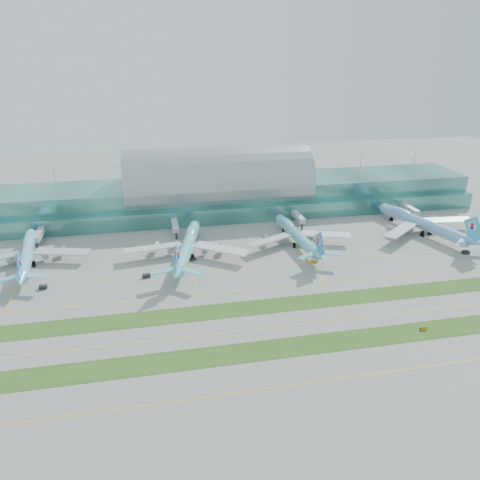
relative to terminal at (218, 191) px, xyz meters
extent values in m
plane|color=gray|center=(-0.01, -128.79, -14.23)|extent=(700.00, 700.00, 0.00)
cube|color=#3D7A75|center=(-0.01, 1.21, -4.23)|extent=(340.00, 42.00, 20.00)
cube|color=#3D7A75|center=(-0.01, -22.79, -9.23)|extent=(340.00, 8.00, 10.00)
ellipsoid|color=#9EA5A8|center=(-0.01, 1.21, 5.77)|extent=(340.00, 46.20, 16.17)
cylinder|color=white|center=(-0.01, 1.21, 13.77)|extent=(0.80, 0.80, 16.00)
cube|color=#B2B7B7|center=(-106.01, -33.79, -8.73)|extent=(3.50, 22.00, 3.00)
cylinder|color=black|center=(-106.01, -43.79, -12.23)|extent=(1.00, 1.00, 4.00)
cube|color=#B2B7B7|center=(-31.01, -33.79, -8.73)|extent=(3.50, 22.00, 3.00)
cylinder|color=black|center=(-31.01, -43.79, -12.23)|extent=(1.00, 1.00, 4.00)
cube|color=#B2B7B7|center=(43.99, -33.79, -8.73)|extent=(3.50, 22.00, 3.00)
cylinder|color=black|center=(43.99, -43.79, -12.23)|extent=(1.00, 1.00, 4.00)
cube|color=#B2B7B7|center=(118.99, -33.79, -8.73)|extent=(3.50, 22.00, 3.00)
cylinder|color=black|center=(118.99, -43.79, -12.23)|extent=(1.00, 1.00, 4.00)
cube|color=#2D591E|center=(-0.01, -156.79, -14.19)|extent=(420.00, 12.00, 0.08)
cube|color=#2D591E|center=(-0.01, -126.79, -14.19)|extent=(420.00, 12.00, 0.08)
cube|color=yellow|center=(-0.01, -176.79, -14.22)|extent=(420.00, 0.35, 0.01)
cube|color=yellow|center=(-0.01, -142.79, -14.22)|extent=(420.00, 0.35, 0.01)
cube|color=yellow|center=(-0.01, -110.79, -14.22)|extent=(420.00, 0.35, 0.01)
cube|color=yellow|center=(-0.01, -88.79, -14.22)|extent=(420.00, 0.35, 0.01)
cylinder|color=#6ECEF3|center=(-106.77, -62.54, -8.58)|extent=(13.03, 57.66, 5.74)
ellipsoid|color=#6ECEF3|center=(-108.82, -46.60, -7.00)|extent=(7.64, 18.00, 4.09)
cone|color=#6ECEF3|center=(-110.72, -31.87, -8.58)|extent=(6.28, 5.32, 5.74)
cone|color=#6ECEF3|center=(-102.63, -94.67, -7.47)|extent=(6.47, 8.96, 5.45)
cylinder|color=#9B9FA4|center=(-119.57, -61.01, -10.89)|extent=(3.77, 5.45, 3.15)
cube|color=silver|center=(-90.01, -62.25, -8.95)|extent=(28.63, 13.77, 1.13)
cylinder|color=#9B9FA4|center=(-94.78, -57.82, -10.89)|extent=(3.77, 5.45, 3.15)
cube|color=#2973B6|center=(-102.87, -92.84, -1.64)|extent=(2.11, 12.14, 13.34)
cylinder|color=white|center=(-102.98, -91.92, -0.25)|extent=(1.39, 4.51, 4.44)
cylinder|color=black|center=(-109.56, -40.91, -12.84)|extent=(1.67, 1.67, 2.78)
cylinder|color=black|center=(-109.05, -66.57, -12.84)|extent=(1.67, 1.67, 2.78)
cylinder|color=black|center=(-103.54, -65.86, -12.84)|extent=(1.67, 1.67, 2.78)
cylinder|color=#68D0E5|center=(-26.91, -69.25, -8.22)|extent=(20.19, 60.79, 6.10)
ellipsoid|color=#68D0E5|center=(-22.91, -52.63, -6.54)|extent=(9.97, 19.40, 4.35)
cone|color=#68D0E5|center=(-19.22, -37.27, -8.22)|extent=(7.09, 6.21, 6.10)
cone|color=#68D0E5|center=(-34.95, -102.76, -7.04)|extent=(7.71, 9.97, 5.80)
cube|color=white|center=(-44.60, -67.03, -8.61)|extent=(30.31, 11.70, 1.20)
cylinder|color=#93969B|center=(-39.05, -62.89, -10.68)|extent=(4.52, 6.05, 3.35)
cube|color=white|center=(-10.13, -75.30, -8.61)|extent=(28.35, 23.19, 1.20)
cylinder|color=#93969B|center=(-13.20, -69.10, -10.68)|extent=(4.52, 6.05, 3.35)
cube|color=#2979B9|center=(-34.49, -100.85, -0.84)|extent=(3.60, 12.72, 14.19)
cylinder|color=white|center=(-34.26, -99.89, 0.64)|extent=(1.97, 4.80, 4.73)
cylinder|color=black|center=(-21.49, -46.69, -12.75)|extent=(1.77, 1.77, 2.95)
cylinder|color=black|center=(-30.70, -72.39, -12.75)|extent=(1.77, 1.77, 2.95)
cylinder|color=black|center=(-24.95, -73.77, -12.75)|extent=(1.77, 1.77, 2.95)
cylinder|color=#5DBBCE|center=(33.76, -65.06, -8.69)|extent=(8.93, 56.55, 5.63)
ellipsoid|color=#5DBBCE|center=(32.84, -49.32, -7.14)|extent=(6.34, 17.40, 4.01)
cone|color=#5DBBCE|center=(31.98, -34.78, -8.69)|extent=(5.89, 4.86, 5.63)
cone|color=#5DBBCE|center=(35.63, -96.80, -7.60)|extent=(5.82, 8.47, 5.35)
cube|color=silver|center=(17.55, -67.84, -9.05)|extent=(27.55, 17.85, 1.11)
cylinder|color=gray|center=(21.34, -62.70, -10.96)|extent=(3.38, 5.17, 3.09)
cube|color=silver|center=(50.19, -65.92, -9.05)|extent=(28.01, 15.19, 1.11)
cylinder|color=gray|center=(45.82, -61.26, -10.96)|extent=(3.38, 5.17, 3.09)
cube|color=#2B8BBF|center=(35.52, -94.99, -1.87)|extent=(1.24, 11.95, 13.09)
cylinder|color=white|center=(35.47, -94.08, -0.51)|extent=(1.07, 4.40, 4.36)
cylinder|color=black|center=(32.51, -43.70, -12.86)|extent=(1.63, 1.63, 2.72)
cylinder|color=black|center=(31.26, -68.85, -12.86)|extent=(1.63, 1.63, 2.72)
cylinder|color=black|center=(36.70, -68.53, -12.86)|extent=(1.63, 1.63, 2.72)
cylinder|color=#68A3E5|center=(110.92, -62.79, -8.03)|extent=(22.87, 62.35, 6.30)
ellipsoid|color=#68A3E5|center=(106.21, -45.80, -6.30)|extent=(10.87, 20.04, 4.49)
cone|color=#68A3E5|center=(101.87, -30.11, -8.03)|extent=(7.42, 6.57, 6.30)
cone|color=#68A3E5|center=(120.40, -97.04, -6.81)|extent=(8.20, 10.40, 5.98)
cube|color=silver|center=(93.85, -69.62, -8.44)|extent=(28.83, 24.60, 1.24)
cylinder|color=gray|center=(96.79, -63.12, -10.57)|extent=(4.82, 6.30, 3.45)
cube|color=silver|center=(129.07, -59.87, -8.44)|extent=(31.13, 11.06, 1.24)
cylinder|color=gray|center=(123.21, -55.80, -10.57)|extent=(4.82, 6.30, 3.45)
cube|color=#31B4DA|center=(119.86, -95.08, -0.42)|extent=(4.15, 13.02, 14.64)
cylinder|color=white|center=(119.59, -94.10, 1.11)|extent=(2.18, 4.94, 4.87)
cylinder|color=black|center=(104.53, -39.73, -12.70)|extent=(1.83, 1.83, 3.05)
cylinder|color=black|center=(109.07, -67.52, -12.70)|extent=(1.83, 1.83, 3.05)
cylinder|color=black|center=(114.94, -65.89, -12.70)|extent=(1.83, 1.83, 3.05)
cube|color=black|center=(-94.74, -91.70, -13.37)|extent=(3.53, 2.22, 1.71)
cube|color=black|center=(-48.62, -89.36, -13.39)|extent=(4.02, 2.80, 1.68)
cube|color=black|center=(-24.83, -74.38, -13.57)|extent=(3.61, 2.40, 1.31)
cube|color=orange|center=(35.48, -89.08, -13.62)|extent=(3.32, 1.69, 1.22)
cube|color=black|center=(38.91, -81.12, -13.61)|extent=(3.23, 1.81, 1.24)
cube|color=black|center=(118.12, -94.64, -13.39)|extent=(4.04, 2.43, 1.67)
cube|color=black|center=(127.95, -69.08, -13.52)|extent=(3.97, 2.37, 1.42)
cube|color=black|center=(55.80, -156.35, -13.63)|extent=(2.82, 0.70, 1.19)
cube|color=#EEA314|center=(55.77, -156.54, -13.63)|extent=(2.35, 0.41, 0.86)
cylinder|color=black|center=(54.84, -156.20, -13.96)|extent=(0.13, 0.13, 0.54)
cylinder|color=black|center=(56.76, -156.50, -13.96)|extent=(0.13, 0.13, 0.54)
camera|label=1|loc=(-44.30, -293.18, 87.01)|focal=35.00mm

